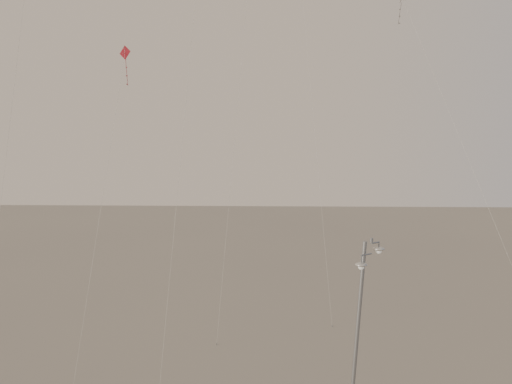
{
  "coord_description": "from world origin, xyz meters",
  "views": [
    {
      "loc": [
        1.82,
        -23.23,
        13.54
      ],
      "look_at": [
        0.84,
        5.0,
        10.55
      ],
      "focal_mm": 40.0,
      "sensor_mm": 36.0,
      "label": 1
    }
  ],
  "objects": [
    {
      "name": "kite_3",
      "position": [
        -6.92,
        7.64,
        14.16
      ],
      "size": [
        1.44,
        8.12,
        18.37
      ],
      "rotation": [
        0.0,
        0.0,
        -0.2
      ],
      "color": "maroon",
      "rests_on": "ground"
    },
    {
      "name": "street_lamp",
      "position": [
        5.52,
        1.08,
        4.8
      ],
      "size": [
        1.56,
        1.21,
        8.99
      ],
      "color": "gray",
      "rests_on": "ground"
    },
    {
      "name": "kite_5",
      "position": [
        4.26,
        23.96,
        20.99
      ],
      "size": [
        2.13,
        11.27,
        27.3
      ],
      "rotation": [
        0.0,
        0.0,
        -0.92
      ],
      "color": "#A8581C",
      "rests_on": "ground"
    },
    {
      "name": "kite_4",
      "position": [
        11.49,
        12.8,
        17.05
      ],
      "size": [
        7.19,
        9.67,
        22.54
      ],
      "rotation": [
        0.0,
        0.0,
        1.94
      ],
      "color": "#33302B",
      "rests_on": "ground"
    }
  ]
}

